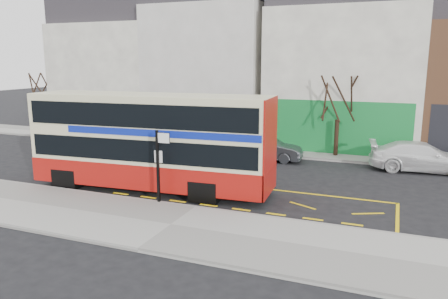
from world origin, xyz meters
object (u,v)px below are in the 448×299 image
at_px(street_tree_left, 41,81).
at_px(street_tree_right, 339,86).
at_px(bus_stop_post, 159,159).
at_px(car_grey, 266,149).
at_px(car_white, 421,157).
at_px(car_silver, 137,137).
at_px(double_decker_bus, 152,141).

relative_size(street_tree_left, street_tree_right, 0.97).
height_order(bus_stop_post, street_tree_left, street_tree_left).
distance_m(street_tree_left, street_tree_right, 21.81).
bearing_deg(car_grey, bus_stop_post, 166.50).
bearing_deg(car_white, car_grey, 87.72).
bearing_deg(car_white, bus_stop_post, 128.53).
xyz_separation_m(car_grey, car_white, (7.88, 0.57, 0.08)).
bearing_deg(street_tree_left, car_silver, -13.09).
bearing_deg(street_tree_right, bus_stop_post, -114.98).
height_order(double_decker_bus, street_tree_right, street_tree_right).
xyz_separation_m(double_decker_bus, street_tree_left, (-15.39, 9.98, 1.77)).
bearing_deg(car_silver, street_tree_left, 70.92).
height_order(car_white, street_tree_right, street_tree_right).
bearing_deg(street_tree_left, car_white, -4.66).
relative_size(double_decker_bus, car_grey, 2.65).
distance_m(double_decker_bus, street_tree_left, 18.43).
bearing_deg(car_silver, car_grey, -99.12).
height_order(car_grey, street_tree_left, street_tree_left).
height_order(car_silver, street_tree_left, street_tree_left).
distance_m(car_silver, street_tree_left, 10.38).
distance_m(bus_stop_post, street_tree_right, 12.31).
height_order(car_silver, car_grey, car_grey).
relative_size(car_silver, street_tree_right, 0.63).
bearing_deg(street_tree_left, bus_stop_post, -34.83).
relative_size(bus_stop_post, car_white, 0.56).
bearing_deg(bus_stop_post, car_white, 42.60).
distance_m(car_silver, street_tree_right, 12.78).
xyz_separation_m(double_decker_bus, car_grey, (2.91, 7.28, -1.51)).
relative_size(car_silver, street_tree_left, 0.65).
distance_m(car_white, street_tree_left, 26.47).
distance_m(double_decker_bus, car_silver, 9.80).
relative_size(car_silver, car_white, 0.75).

